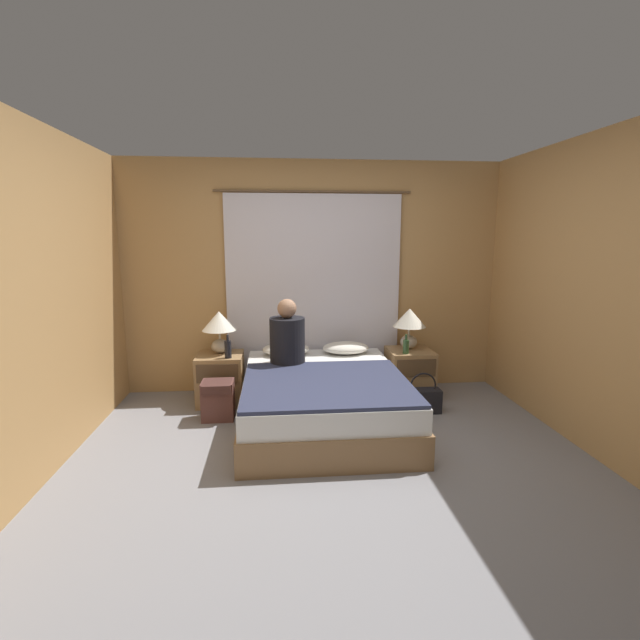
% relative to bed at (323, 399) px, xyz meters
% --- Properties ---
extents(ground_plane, '(16.00, 16.00, 0.00)m').
position_rel_bed_xyz_m(ground_plane, '(0.00, -0.77, -0.23)').
color(ground_plane, gray).
extents(wall_back, '(4.20, 0.06, 2.50)m').
position_rel_bed_xyz_m(wall_back, '(0.00, 1.07, 1.02)').
color(wall_back, tan).
rests_on(wall_back, ground_plane).
extents(wall_left, '(0.06, 3.75, 2.50)m').
position_rel_bed_xyz_m(wall_left, '(-2.07, -0.77, 1.02)').
color(wall_left, tan).
rests_on(wall_left, ground_plane).
extents(wall_right, '(0.06, 3.75, 2.50)m').
position_rel_bed_xyz_m(wall_right, '(2.07, -0.77, 1.02)').
color(wall_right, tan).
rests_on(wall_right, ground_plane).
extents(curtain_panel, '(2.09, 0.02, 2.18)m').
position_rel_bed_xyz_m(curtain_panel, '(0.00, 1.01, 0.85)').
color(curtain_panel, silver).
rests_on(curtain_panel, ground_plane).
extents(bed, '(1.45, 1.92, 0.47)m').
position_rel_bed_xyz_m(bed, '(0.00, 0.00, 0.00)').
color(bed, olive).
rests_on(bed, ground_plane).
extents(nightstand_left, '(0.46, 0.47, 0.51)m').
position_rel_bed_xyz_m(nightstand_left, '(-1.00, 0.65, 0.03)').
color(nightstand_left, '#937047').
rests_on(nightstand_left, ground_plane).
extents(nightstand_right, '(0.46, 0.47, 0.51)m').
position_rel_bed_xyz_m(nightstand_right, '(1.00, 0.65, 0.03)').
color(nightstand_right, '#937047').
rests_on(nightstand_right, ground_plane).
extents(lamp_left, '(0.35, 0.35, 0.44)m').
position_rel_bed_xyz_m(lamp_left, '(-1.00, 0.72, 0.57)').
color(lamp_left, '#B2A899').
rests_on(lamp_left, nightstand_left).
extents(lamp_right, '(0.35, 0.35, 0.44)m').
position_rel_bed_xyz_m(lamp_right, '(1.00, 0.72, 0.57)').
color(lamp_right, '#B2A899').
rests_on(lamp_right, nightstand_right).
extents(pillow_left, '(0.49, 0.35, 0.12)m').
position_rel_bed_xyz_m(pillow_left, '(-0.32, 0.74, 0.30)').
color(pillow_left, silver).
rests_on(pillow_left, bed).
extents(pillow_right, '(0.49, 0.35, 0.12)m').
position_rel_bed_xyz_m(pillow_right, '(0.32, 0.74, 0.30)').
color(pillow_right, silver).
rests_on(pillow_right, bed).
extents(blanket_on_bed, '(1.39, 1.26, 0.03)m').
position_rel_bed_xyz_m(blanket_on_bed, '(0.00, -0.30, 0.25)').
color(blanket_on_bed, '#2D334C').
rests_on(blanket_on_bed, bed).
extents(person_left_in_bed, '(0.34, 0.34, 0.65)m').
position_rel_bed_xyz_m(person_left_in_bed, '(-0.31, 0.37, 0.50)').
color(person_left_in_bed, black).
rests_on(person_left_in_bed, bed).
extents(beer_bottle_on_left_stand, '(0.07, 0.07, 0.23)m').
position_rel_bed_xyz_m(beer_bottle_on_left_stand, '(-0.89, 0.51, 0.37)').
color(beer_bottle_on_left_stand, black).
rests_on(beer_bottle_on_left_stand, nightstand_left).
extents(beer_bottle_on_right_stand, '(0.06, 0.06, 0.20)m').
position_rel_bed_xyz_m(beer_bottle_on_right_stand, '(0.91, 0.51, 0.36)').
color(beer_bottle_on_right_stand, '#2D4C28').
rests_on(beer_bottle_on_right_stand, nightstand_right).
extents(backpack_on_floor, '(0.29, 0.27, 0.37)m').
position_rel_bed_xyz_m(backpack_on_floor, '(-0.97, 0.20, -0.02)').
color(backpack_on_floor, brown).
rests_on(backpack_on_floor, ground_plane).
extents(handbag_on_floor, '(0.35, 0.16, 0.40)m').
position_rel_bed_xyz_m(handbag_on_floor, '(1.00, 0.18, -0.10)').
color(handbag_on_floor, black).
rests_on(handbag_on_floor, ground_plane).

